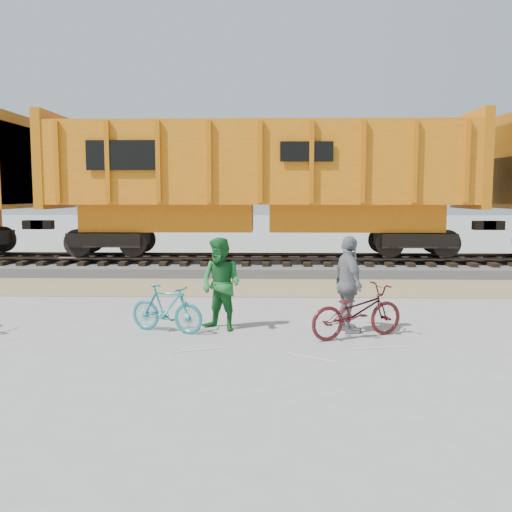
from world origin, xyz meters
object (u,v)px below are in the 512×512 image
object	(u,v)px
hopper_car_center	(261,181)
person_woman	(349,284)
bicycle_maroon	(357,311)
bicycle_teal	(167,308)
person_man	(221,284)

from	to	relation	value
hopper_car_center	person_woman	xyz separation A→B (m)	(1.77, -8.51, -2.11)
hopper_car_center	person_woman	size ratio (longest dim) A/B	7.77
person_woman	bicycle_maroon	bearing A→B (deg)	179.88
bicycle_maroon	person_woman	bearing A→B (deg)	-9.94
hopper_car_center	bicycle_teal	world-z (taller)	hopper_car_center
bicycle_teal	person_woman	world-z (taller)	person_woman
bicycle_teal	bicycle_maroon	distance (m)	3.49
bicycle_maroon	person_man	xyz separation A→B (m)	(-2.48, 0.52, 0.40)
hopper_car_center	bicycle_maroon	world-z (taller)	hopper_car_center
bicycle_teal	bicycle_maroon	xyz separation A→B (m)	(3.48, -0.32, 0.03)
bicycle_teal	person_woman	distance (m)	3.41
hopper_car_center	bicycle_maroon	size ratio (longest dim) A/B	7.67
hopper_car_center	person_man	size ratio (longest dim) A/B	7.98
person_man	person_woman	bearing A→B (deg)	28.93
bicycle_teal	person_woman	xyz separation A→B (m)	(3.38, 0.08, 0.45)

